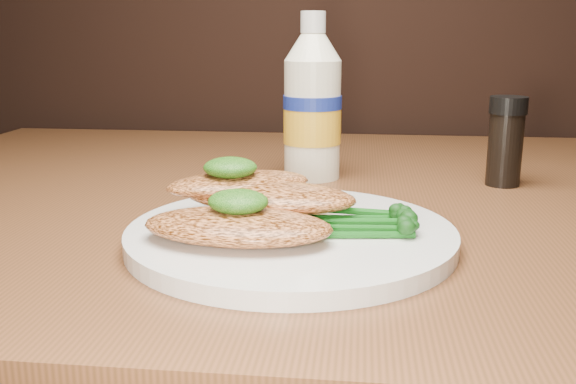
# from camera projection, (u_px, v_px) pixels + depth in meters

# --- Properties ---
(plate) EXTENTS (0.27, 0.27, 0.01)m
(plate) POSITION_uv_depth(u_px,v_px,m) (291.00, 235.00, 0.53)
(plate) COLOR white
(plate) RESTS_ON dining_table
(chicken_front) EXTENTS (0.15, 0.09, 0.02)m
(chicken_front) POSITION_uv_depth(u_px,v_px,m) (238.00, 226.00, 0.49)
(chicken_front) COLOR #D67B44
(chicken_front) RESTS_ON plate
(chicken_mid) EXTENTS (0.16, 0.10, 0.02)m
(chicken_mid) POSITION_uv_depth(u_px,v_px,m) (269.00, 196.00, 0.55)
(chicken_mid) COLOR #D67B44
(chicken_mid) RESTS_ON plate
(chicken_back) EXTENTS (0.14, 0.11, 0.02)m
(chicken_back) POSITION_uv_depth(u_px,v_px,m) (239.00, 184.00, 0.57)
(chicken_back) COLOR #D67B44
(chicken_back) RESTS_ON plate
(pesto_front) EXTENTS (0.06, 0.05, 0.02)m
(pesto_front) POSITION_uv_depth(u_px,v_px,m) (238.00, 202.00, 0.50)
(pesto_front) COLOR #083508
(pesto_front) RESTS_ON chicken_front
(pesto_back) EXTENTS (0.05, 0.05, 0.02)m
(pesto_back) POSITION_uv_depth(u_px,v_px,m) (230.00, 168.00, 0.56)
(pesto_back) COLOR #083508
(pesto_back) RESTS_ON chicken_back
(broccolini_bundle) EXTENTS (0.16, 0.13, 0.02)m
(broccolini_bundle) POSITION_uv_depth(u_px,v_px,m) (353.00, 217.00, 0.52)
(broccolini_bundle) COLOR #135714
(broccolini_bundle) RESTS_ON plate
(mayo_bottle) EXTENTS (0.07, 0.07, 0.19)m
(mayo_bottle) POSITION_uv_depth(u_px,v_px,m) (312.00, 97.00, 0.75)
(mayo_bottle) COLOR white
(mayo_bottle) RESTS_ON dining_table
(pepper_grinder) EXTENTS (0.04, 0.04, 0.10)m
(pepper_grinder) POSITION_uv_depth(u_px,v_px,m) (506.00, 142.00, 0.72)
(pepper_grinder) COLOR black
(pepper_grinder) RESTS_ON dining_table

